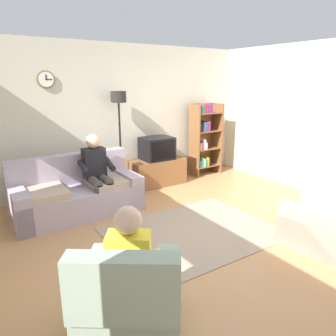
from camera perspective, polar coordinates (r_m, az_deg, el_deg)
The scene contains 13 objects.
ground_plane at distance 4.40m, azimuth 6.00°, elevation -12.14°, with size 12.00×12.00×0.00m, color #B27F51.
back_wall_assembly at distance 6.22m, azimuth -9.35°, elevation 9.02°, with size 6.20×0.17×2.70m.
right_wall at distance 6.17m, azimuth 27.77°, elevation 7.38°, with size 0.12×5.80×2.70m, color beige.
couch at distance 5.16m, azimuth -16.09°, elevation -4.61°, with size 1.91×0.90×0.90m.
tv_stand at distance 6.37m, azimuth -2.07°, elevation -0.64°, with size 1.10×0.56×0.52m.
tv at distance 6.23m, azimuth -2.00°, elevation 3.56°, with size 0.60×0.49×0.44m.
bookshelf at distance 7.00m, azimuth 6.42°, elevation 5.42°, with size 0.68×0.36×1.56m.
floor_lamp at distance 5.90m, azimuth -8.81°, elevation 9.66°, with size 0.28×0.28×1.85m.
armchair_near_window at distance 2.83m, azimuth -6.74°, elevation -22.70°, with size 1.16×1.18×0.90m.
armchair_near_bookshelf at distance 4.47m, azimuth 26.72°, elevation -9.27°, with size 0.92×0.99×0.90m.
area_rug at distance 4.48m, azimuth 4.43°, elevation -11.46°, with size 2.20×1.70×0.01m, color gray.
person_on_couch at distance 5.03m, azimuth -12.68°, elevation -0.26°, with size 0.51×0.54×1.24m.
person_in_left_armchair at distance 2.72m, azimuth -6.69°, elevation -16.33°, with size 0.61×0.64×1.12m.
Camera 1 is at (-2.48, -3.00, 2.04)m, focal length 33.83 mm.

